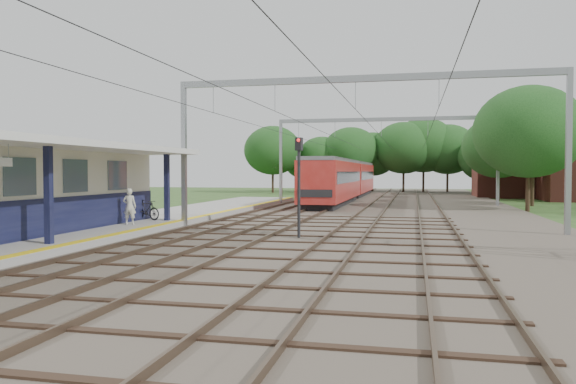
% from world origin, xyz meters
% --- Properties ---
extents(ground, '(160.00, 160.00, 0.00)m').
position_xyz_m(ground, '(0.00, 0.00, 0.00)').
color(ground, '#2D4C1E').
rests_on(ground, ground).
extents(ballast_bed, '(18.00, 90.00, 0.10)m').
position_xyz_m(ballast_bed, '(4.00, 30.00, 0.05)').
color(ballast_bed, '#473D33').
rests_on(ballast_bed, ground).
extents(platform, '(5.00, 52.00, 0.35)m').
position_xyz_m(platform, '(-7.50, 14.00, 0.17)').
color(platform, gray).
rests_on(platform, ground).
extents(yellow_stripe, '(0.45, 52.00, 0.01)m').
position_xyz_m(yellow_stripe, '(-5.25, 14.00, 0.35)').
color(yellow_stripe, yellow).
rests_on(yellow_stripe, platform).
extents(rail_tracks, '(11.80, 88.00, 0.15)m').
position_xyz_m(rail_tracks, '(1.50, 30.00, 0.18)').
color(rail_tracks, brown).
rests_on(rail_tracks, ballast_bed).
extents(catenary_system, '(17.22, 88.00, 7.00)m').
position_xyz_m(catenary_system, '(3.39, 25.28, 5.51)').
color(catenary_system, gray).
rests_on(catenary_system, ground).
extents(tree_band, '(31.72, 30.88, 8.82)m').
position_xyz_m(tree_band, '(3.84, 57.12, 4.92)').
color(tree_band, '#382619').
rests_on(tree_band, ground).
extents(house_far, '(8.00, 6.12, 8.66)m').
position_xyz_m(house_far, '(16.00, 52.00, 3.23)').
color(house_far, brown).
rests_on(house_far, ground).
extents(person, '(0.66, 0.50, 1.63)m').
position_xyz_m(person, '(-6.62, 12.66, 1.16)').
color(person, silver).
rests_on(person, platform).
extents(bicycle, '(1.71, 0.97, 0.99)m').
position_xyz_m(bicycle, '(-6.97, 15.00, 0.84)').
color(bicycle, black).
rests_on(bicycle, platform).
extents(train, '(2.75, 34.20, 3.62)m').
position_xyz_m(train, '(-0.50, 42.73, 2.03)').
color(train, black).
rests_on(train, ballast_bed).
extents(signal_post, '(0.32, 0.29, 4.05)m').
position_xyz_m(signal_post, '(1.35, 11.48, 2.49)').
color(signal_post, black).
rests_on(signal_post, ground).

